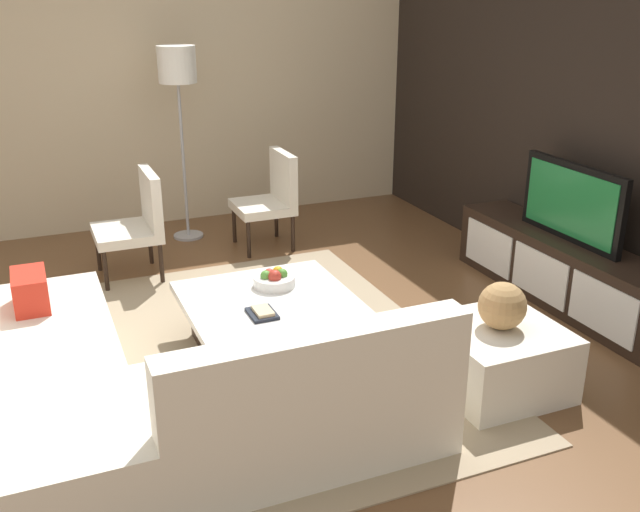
{
  "coord_description": "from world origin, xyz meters",
  "views": [
    {
      "loc": [
        3.89,
        -1.23,
        2.26
      ],
      "look_at": [
        -0.26,
        0.52,
        0.56
      ],
      "focal_mm": 40.21,
      "sensor_mm": 36.0,
      "label": 1
    }
  ],
  "objects_px": {
    "media_console": "(563,271)",
    "decorative_ball": "(502,306)",
    "television": "(572,202)",
    "floor_lamp": "(178,76)",
    "accent_chair_near": "(138,219)",
    "book_stack": "(262,313)",
    "sectional_couch": "(135,389)",
    "coffee_table": "(270,324)",
    "accent_chair_far": "(272,194)",
    "fruit_bowl": "(274,279)",
    "ottoman": "(497,358)"
  },
  "relations": [
    {
      "from": "television",
      "to": "decorative_ball",
      "type": "relative_size",
      "value": 3.59
    },
    {
      "from": "fruit_bowl",
      "to": "book_stack",
      "type": "xyz_separation_m",
      "value": [
        0.4,
        -0.22,
        -0.03
      ]
    },
    {
      "from": "book_stack",
      "to": "sectional_couch",
      "type": "bearing_deg",
      "value": -65.4
    },
    {
      "from": "coffee_table",
      "to": "accent_chair_far",
      "type": "xyz_separation_m",
      "value": [
        -1.94,
        0.7,
        0.29
      ]
    },
    {
      "from": "sectional_couch",
      "to": "fruit_bowl",
      "type": "relative_size",
      "value": 8.45
    },
    {
      "from": "accent_chair_near",
      "to": "floor_lamp",
      "type": "relative_size",
      "value": 0.49
    },
    {
      "from": "television",
      "to": "fruit_bowl",
      "type": "bearing_deg",
      "value": -97.22
    },
    {
      "from": "floor_lamp",
      "to": "accent_chair_far",
      "type": "height_order",
      "value": "floor_lamp"
    },
    {
      "from": "floor_lamp",
      "to": "book_stack",
      "type": "xyz_separation_m",
      "value": [
        2.7,
        -0.15,
        -1.11
      ]
    },
    {
      "from": "decorative_ball",
      "to": "television",
      "type": "bearing_deg",
      "value": 125.22
    },
    {
      "from": "sectional_couch",
      "to": "ottoman",
      "type": "distance_m",
      "value": 2.07
    },
    {
      "from": "television",
      "to": "media_console",
      "type": "bearing_deg",
      "value": -90.0
    },
    {
      "from": "floor_lamp",
      "to": "fruit_bowl",
      "type": "bearing_deg",
      "value": 1.74
    },
    {
      "from": "sectional_couch",
      "to": "accent_chair_near",
      "type": "xyz_separation_m",
      "value": [
        -2.28,
        0.41,
        0.21
      ]
    },
    {
      "from": "sectional_couch",
      "to": "decorative_ball",
      "type": "xyz_separation_m",
      "value": [
        0.35,
        2.04,
        0.26
      ]
    },
    {
      "from": "media_console",
      "to": "accent_chair_far",
      "type": "relative_size",
      "value": 2.4
    },
    {
      "from": "media_console",
      "to": "accent_chair_far",
      "type": "xyz_separation_m",
      "value": [
        -2.04,
        -1.6,
        0.24
      ]
    },
    {
      "from": "television",
      "to": "book_stack",
      "type": "distance_m",
      "value": 2.45
    },
    {
      "from": "floor_lamp",
      "to": "media_console",
      "type": "bearing_deg",
      "value": 41.33
    },
    {
      "from": "floor_lamp",
      "to": "decorative_ball",
      "type": "relative_size",
      "value": 6.34
    },
    {
      "from": "decorative_ball",
      "to": "accent_chair_near",
      "type": "bearing_deg",
      "value": -148.17
    },
    {
      "from": "accent_chair_near",
      "to": "ottoman",
      "type": "xyz_separation_m",
      "value": [
        2.63,
        1.63,
        -0.29
      ]
    },
    {
      "from": "decorative_ball",
      "to": "fruit_bowl",
      "type": "bearing_deg",
      "value": -138.88
    },
    {
      "from": "television",
      "to": "fruit_bowl",
      "type": "height_order",
      "value": "television"
    },
    {
      "from": "media_console",
      "to": "accent_chair_near",
      "type": "xyz_separation_m",
      "value": [
        -1.77,
        -2.84,
        0.24
      ]
    },
    {
      "from": "floor_lamp",
      "to": "accent_chair_far",
      "type": "bearing_deg",
      "value": 51.21
    },
    {
      "from": "sectional_couch",
      "to": "ottoman",
      "type": "relative_size",
      "value": 3.38
    },
    {
      "from": "sectional_couch",
      "to": "book_stack",
      "type": "xyz_separation_m",
      "value": [
        -0.38,
        0.84,
        0.12
      ]
    },
    {
      "from": "fruit_bowl",
      "to": "coffee_table",
      "type": "bearing_deg",
      "value": -29.1
    },
    {
      "from": "coffee_table",
      "to": "fruit_bowl",
      "type": "distance_m",
      "value": 0.31
    },
    {
      "from": "media_console",
      "to": "fruit_bowl",
      "type": "height_order",
      "value": "fruit_bowl"
    },
    {
      "from": "book_stack",
      "to": "decorative_ball",
      "type": "bearing_deg",
      "value": 58.61
    },
    {
      "from": "coffee_table",
      "to": "accent_chair_far",
      "type": "distance_m",
      "value": 2.08
    },
    {
      "from": "television",
      "to": "accent_chair_far",
      "type": "xyz_separation_m",
      "value": [
        -2.04,
        -1.6,
        -0.29
      ]
    },
    {
      "from": "decorative_ball",
      "to": "book_stack",
      "type": "distance_m",
      "value": 1.42
    },
    {
      "from": "television",
      "to": "ottoman",
      "type": "bearing_deg",
      "value": -54.78
    },
    {
      "from": "coffee_table",
      "to": "decorative_ball",
      "type": "relative_size",
      "value": 3.83
    },
    {
      "from": "accent_chair_near",
      "to": "book_stack",
      "type": "bearing_deg",
      "value": 12.82
    },
    {
      "from": "floor_lamp",
      "to": "decorative_ball",
      "type": "distance_m",
      "value": 3.72
    },
    {
      "from": "fruit_bowl",
      "to": "decorative_ball",
      "type": "distance_m",
      "value": 1.51
    },
    {
      "from": "accent_chair_near",
      "to": "accent_chair_far",
      "type": "distance_m",
      "value": 1.27
    },
    {
      "from": "media_console",
      "to": "book_stack",
      "type": "distance_m",
      "value": 2.42
    },
    {
      "from": "coffee_table",
      "to": "accent_chair_near",
      "type": "height_order",
      "value": "accent_chair_near"
    },
    {
      "from": "media_console",
      "to": "decorative_ball",
      "type": "height_order",
      "value": "decorative_ball"
    },
    {
      "from": "accent_chair_near",
      "to": "accent_chair_far",
      "type": "xyz_separation_m",
      "value": [
        -0.26,
        1.24,
        0.0
      ]
    },
    {
      "from": "television",
      "to": "coffee_table",
      "type": "bearing_deg",
      "value": -92.49
    },
    {
      "from": "media_console",
      "to": "sectional_couch",
      "type": "xyz_separation_m",
      "value": [
        0.5,
        -3.25,
        0.03
      ]
    },
    {
      "from": "coffee_table",
      "to": "book_stack",
      "type": "relative_size",
      "value": 5.06
    },
    {
      "from": "coffee_table",
      "to": "book_stack",
      "type": "height_order",
      "value": "book_stack"
    },
    {
      "from": "sectional_couch",
      "to": "coffee_table",
      "type": "height_order",
      "value": "sectional_couch"
    }
  ]
}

